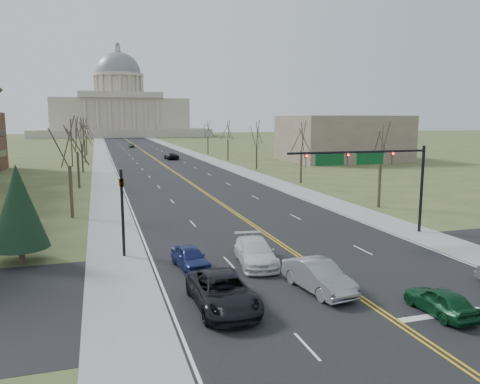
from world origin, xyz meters
TOP-DOWN VIEW (x-y plane):
  - ground at (0.00, 0.00)m, footprint 600.00×600.00m
  - road at (0.00, 110.00)m, footprint 20.00×380.00m
  - cross_road at (0.00, 6.00)m, footprint 120.00×14.00m
  - sidewalk_left at (-12.00, 110.00)m, footprint 4.00×380.00m
  - sidewalk_right at (12.00, 110.00)m, footprint 4.00×380.00m
  - center_line at (0.00, 110.00)m, footprint 0.42×380.00m
  - edge_line_left at (-9.80, 110.00)m, footprint 0.15×380.00m
  - edge_line_right at (9.80, 110.00)m, footprint 0.15×380.00m
  - capitol at (0.00, 249.91)m, footprint 90.00×60.00m
  - signal_mast at (7.45, 13.50)m, footprint 12.12×0.44m
  - signal_left at (-11.50, 13.50)m, footprint 0.32×0.36m
  - tree_r_0 at (15.50, 24.00)m, footprint 3.74×3.74m
  - tree_l_0 at (-15.50, 28.00)m, footprint 3.96×3.96m
  - tree_r_1 at (15.50, 44.00)m, footprint 3.74×3.74m
  - tree_l_1 at (-15.50, 48.00)m, footprint 3.96×3.96m
  - tree_r_2 at (15.50, 64.00)m, footprint 3.74×3.74m
  - tree_l_2 at (-15.50, 68.00)m, footprint 3.96×3.96m
  - tree_r_3 at (15.50, 84.00)m, footprint 3.74×3.74m
  - tree_l_3 at (-15.50, 88.00)m, footprint 3.96×3.96m
  - tree_r_4 at (15.50, 104.00)m, footprint 3.74×3.74m
  - tree_l_4 at (-15.50, 108.00)m, footprint 3.96×3.96m
  - conifer_l at (-18.00, 14.00)m, footprint 3.64×3.64m
  - bldg_right_mass at (40.00, 76.00)m, footprint 25.00×20.00m
  - car_nb_inner_lead at (2.53, -0.91)m, footprint 1.69×4.01m
  - car_sb_inner_lead at (-1.70, 3.62)m, footprint 2.46×5.28m
  - car_sb_outer_lead at (-7.31, 2.88)m, footprint 2.83×6.03m
  - car_sb_inner_second at (-3.46, 9.12)m, footprint 2.98×5.81m
  - car_sb_outer_second at (-7.64, 9.57)m, footprint 2.17×4.27m
  - car_far_nb at (3.45, 89.74)m, footprint 2.98×5.64m
  - car_far_sb at (-2.09, 138.36)m, footprint 1.66×4.05m

SIDE VIEW (x-z plane):
  - ground at x=0.00m, z-range 0.00..0.00m
  - road at x=0.00m, z-range 0.00..0.01m
  - cross_road at x=0.00m, z-range 0.00..0.01m
  - sidewalk_left at x=-12.00m, z-range 0.00..0.03m
  - sidewalk_right at x=12.00m, z-range 0.00..0.03m
  - center_line at x=0.00m, z-range 0.01..0.02m
  - edge_line_left at x=-9.80m, z-range 0.01..0.02m
  - edge_line_right at x=9.80m, z-range 0.01..0.02m
  - car_nb_inner_lead at x=2.53m, z-range 0.01..1.36m
  - car_far_sb at x=-2.09m, z-range 0.01..1.39m
  - car_sb_outer_second at x=-7.64m, z-range 0.01..1.41m
  - car_far_nb at x=3.45m, z-range 0.01..1.52m
  - car_sb_inner_second at x=-3.46m, z-range 0.01..1.62m
  - car_sb_outer_lead at x=-7.31m, z-range 0.01..1.68m
  - car_sb_inner_lead at x=-1.70m, z-range 0.01..1.69m
  - signal_left at x=-11.50m, z-range 0.71..6.71m
  - conifer_l at x=-18.00m, z-range 0.49..6.99m
  - bldg_right_mass at x=40.00m, z-range 0.00..10.00m
  - signal_mast at x=7.45m, z-range 2.16..9.36m
  - tree_r_0 at x=15.50m, z-range 2.30..10.80m
  - tree_r_1 at x=15.50m, z-range 2.30..10.80m
  - tree_r_2 at x=15.50m, z-range 2.30..10.80m
  - tree_r_3 at x=15.50m, z-range 2.30..10.80m
  - tree_r_4 at x=15.50m, z-range 2.30..10.80m
  - tree_l_0 at x=-15.50m, z-range 2.44..11.44m
  - tree_l_1 at x=-15.50m, z-range 2.44..11.44m
  - tree_l_2 at x=-15.50m, z-range 2.44..11.44m
  - tree_l_3 at x=-15.50m, z-range 2.44..11.44m
  - tree_l_4 at x=-15.50m, z-range 2.44..11.44m
  - capitol at x=0.00m, z-range -10.80..39.20m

